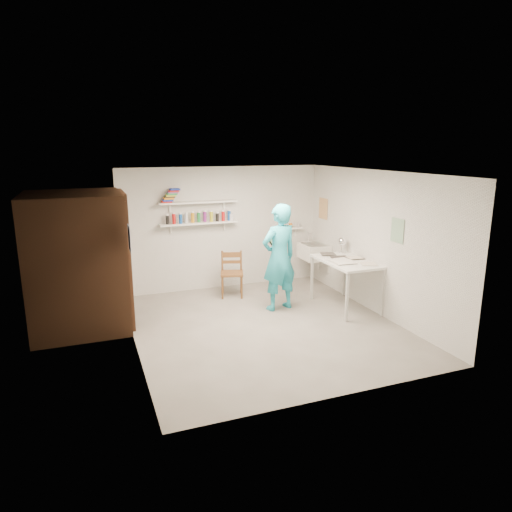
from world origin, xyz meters
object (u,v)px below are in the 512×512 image
object	(u,v)px
belfast_sink	(314,252)
work_table	(346,284)
wooden_chair	(232,273)
wall_clock	(277,237)
man	(279,258)
desk_lamp	(342,241)

from	to	relation	value
belfast_sink	work_table	xyz separation A→B (m)	(-0.11, -1.40, -0.27)
wooden_chair	work_table	world-z (taller)	wooden_chair
wall_clock	work_table	xyz separation A→B (m)	(1.08, -0.56, -0.80)
man	desk_lamp	xyz separation A→B (m)	(1.33, 0.16, 0.15)
desk_lamp	work_table	bearing A→B (deg)	-112.42
wall_clock	work_table	distance (m)	1.46
desk_lamp	wooden_chair	bearing A→B (deg)	157.46
belfast_sink	wall_clock	bearing A→B (deg)	-144.72
wooden_chair	desk_lamp	world-z (taller)	desk_lamp
man	desk_lamp	bearing A→B (deg)	175.02
belfast_sink	work_table	bearing A→B (deg)	-94.48
belfast_sink	wall_clock	size ratio (longest dim) A/B	1.81
wooden_chair	belfast_sink	bearing A→B (deg)	20.96
belfast_sink	desk_lamp	bearing A→B (deg)	-83.47
belfast_sink	desk_lamp	world-z (taller)	desk_lamp
man	desk_lamp	size ratio (longest dim) A/B	11.51
wooden_chair	work_table	xyz separation A→B (m)	(1.67, -1.30, -0.02)
belfast_sink	man	size ratio (longest dim) A/B	0.32
man	desk_lamp	distance (m)	1.35
man	wooden_chair	distance (m)	1.19
man	work_table	bearing A→B (deg)	150.69
belfast_sink	desk_lamp	distance (m)	0.97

